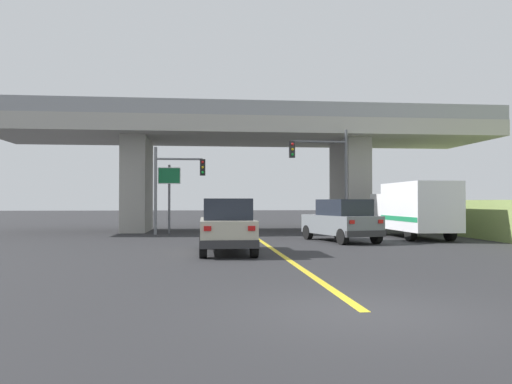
{
  "coord_description": "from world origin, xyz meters",
  "views": [
    {
      "loc": [
        -2.78,
        -8.6,
        1.91
      ],
      "look_at": [
        -0.19,
        16.62,
        2.39
      ],
      "focal_mm": 35.9,
      "sensor_mm": 36.0,
      "label": 1
    }
  ],
  "objects_px": {
    "suv_lead": "(227,226)",
    "suv_crossing": "(341,220)",
    "traffic_signal_farside": "(173,179)",
    "highway_sign": "(169,184)",
    "box_truck": "(413,209)",
    "traffic_signal_nearside": "(328,168)"
  },
  "relations": [
    {
      "from": "box_truck",
      "to": "traffic_signal_farside",
      "type": "xyz_separation_m",
      "value": [
        -12.7,
        4.34,
        1.68
      ]
    },
    {
      "from": "suv_lead",
      "to": "traffic_signal_nearside",
      "type": "height_order",
      "value": "traffic_signal_nearside"
    },
    {
      "from": "traffic_signal_farside",
      "to": "highway_sign",
      "type": "relative_size",
      "value": 1.24
    },
    {
      "from": "traffic_signal_farside",
      "to": "highway_sign",
      "type": "bearing_deg",
      "value": 112.94
    },
    {
      "from": "box_truck",
      "to": "suv_crossing",
      "type": "bearing_deg",
      "value": -156.58
    },
    {
      "from": "suv_lead",
      "to": "box_truck",
      "type": "distance_m",
      "value": 12.15
    },
    {
      "from": "suv_crossing",
      "to": "traffic_signal_farside",
      "type": "bearing_deg",
      "value": 128.8
    },
    {
      "from": "suv_crossing",
      "to": "traffic_signal_nearside",
      "type": "relative_size",
      "value": 0.81
    },
    {
      "from": "suv_crossing",
      "to": "box_truck",
      "type": "distance_m",
      "value": 4.81
    },
    {
      "from": "traffic_signal_nearside",
      "to": "suv_crossing",
      "type": "bearing_deg",
      "value": -97.13
    },
    {
      "from": "traffic_signal_nearside",
      "to": "highway_sign",
      "type": "height_order",
      "value": "traffic_signal_nearside"
    },
    {
      "from": "suv_lead",
      "to": "suv_crossing",
      "type": "distance_m",
      "value": 7.49
    },
    {
      "from": "traffic_signal_farside",
      "to": "suv_lead",
      "type": "bearing_deg",
      "value": -76.76
    },
    {
      "from": "box_truck",
      "to": "traffic_signal_nearside",
      "type": "height_order",
      "value": "traffic_signal_nearside"
    },
    {
      "from": "suv_lead",
      "to": "traffic_signal_nearside",
      "type": "relative_size",
      "value": 0.77
    },
    {
      "from": "highway_sign",
      "to": "suv_crossing",
      "type": "bearing_deg",
      "value": -38.76
    },
    {
      "from": "traffic_signal_farside",
      "to": "traffic_signal_nearside",
      "type": "bearing_deg",
      "value": -5.35
    },
    {
      "from": "box_truck",
      "to": "highway_sign",
      "type": "relative_size",
      "value": 1.68
    },
    {
      "from": "box_truck",
      "to": "highway_sign",
      "type": "height_order",
      "value": "highway_sign"
    },
    {
      "from": "suv_lead",
      "to": "suv_crossing",
      "type": "xyz_separation_m",
      "value": [
        5.71,
        4.85,
        -0.0
      ]
    },
    {
      "from": "suv_crossing",
      "to": "traffic_signal_farside",
      "type": "height_order",
      "value": "traffic_signal_farside"
    },
    {
      "from": "suv_crossing",
      "to": "traffic_signal_farside",
      "type": "xyz_separation_m",
      "value": [
        -8.31,
        6.23,
        2.21
      ]
    }
  ]
}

